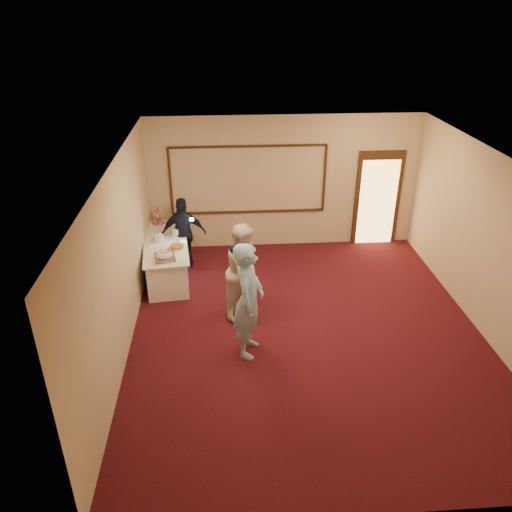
{
  "coord_description": "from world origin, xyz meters",
  "views": [
    {
      "loc": [
        -1.39,
        -7.02,
        5.14
      ],
      "look_at": [
        -0.83,
        0.69,
        1.15
      ],
      "focal_mm": 35.0,
      "sensor_mm": 36.0,
      "label": 1
    }
  ],
  "objects_px": {
    "pavlova_tray": "(165,256)",
    "tart": "(177,247)",
    "buffet_table": "(167,258)",
    "plate_stack_a": "(160,238)",
    "cupcake_stand": "(158,217)",
    "man": "(248,300)",
    "woman": "(245,271)",
    "plate_stack_b": "(176,232)",
    "guest": "(184,234)"
  },
  "relations": [
    {
      "from": "buffet_table",
      "to": "plate_stack_a",
      "type": "distance_m",
      "value": 0.47
    },
    {
      "from": "pavlova_tray",
      "to": "cupcake_stand",
      "type": "xyz_separation_m",
      "value": [
        -0.3,
        1.76,
        0.07
      ]
    },
    {
      "from": "plate_stack_a",
      "to": "man",
      "type": "distance_m",
      "value": 3.13
    },
    {
      "from": "tart",
      "to": "cupcake_stand",
      "type": "bearing_deg",
      "value": 110.7
    },
    {
      "from": "buffet_table",
      "to": "woman",
      "type": "height_order",
      "value": "woman"
    },
    {
      "from": "pavlova_tray",
      "to": "tart",
      "type": "xyz_separation_m",
      "value": [
        0.18,
        0.49,
        -0.05
      ]
    },
    {
      "from": "cupcake_stand",
      "to": "man",
      "type": "relative_size",
      "value": 0.21
    },
    {
      "from": "plate_stack_a",
      "to": "woman",
      "type": "xyz_separation_m",
      "value": [
        1.64,
        -1.55,
        0.04
      ]
    },
    {
      "from": "cupcake_stand",
      "to": "woman",
      "type": "xyz_separation_m",
      "value": [
        1.76,
        -2.51,
        -0.03
      ]
    },
    {
      "from": "plate_stack_a",
      "to": "guest",
      "type": "height_order",
      "value": "guest"
    },
    {
      "from": "tart",
      "to": "guest",
      "type": "xyz_separation_m",
      "value": [
        0.1,
        0.65,
        -0.02
      ]
    },
    {
      "from": "tart",
      "to": "man",
      "type": "height_order",
      "value": "man"
    },
    {
      "from": "cupcake_stand",
      "to": "plate_stack_a",
      "type": "bearing_deg",
      "value": -82.84
    },
    {
      "from": "tart",
      "to": "man",
      "type": "xyz_separation_m",
      "value": [
        1.28,
        -2.34,
        0.18
      ]
    },
    {
      "from": "plate_stack_a",
      "to": "guest",
      "type": "distance_m",
      "value": 0.58
    },
    {
      "from": "plate_stack_b",
      "to": "buffet_table",
      "type": "bearing_deg",
      "value": -125.78
    },
    {
      "from": "buffet_table",
      "to": "pavlova_tray",
      "type": "bearing_deg",
      "value": -85.04
    },
    {
      "from": "pavlova_tray",
      "to": "tart",
      "type": "relative_size",
      "value": 1.74
    },
    {
      "from": "pavlova_tray",
      "to": "cupcake_stand",
      "type": "height_order",
      "value": "cupcake_stand"
    },
    {
      "from": "buffet_table",
      "to": "tart",
      "type": "xyz_separation_m",
      "value": [
        0.25,
        -0.32,
        0.41
      ]
    },
    {
      "from": "buffet_table",
      "to": "tart",
      "type": "height_order",
      "value": "tart"
    },
    {
      "from": "buffet_table",
      "to": "man",
      "type": "xyz_separation_m",
      "value": [
        1.53,
        -2.66,
        0.59
      ]
    },
    {
      "from": "plate_stack_a",
      "to": "guest",
      "type": "bearing_deg",
      "value": 35.59
    },
    {
      "from": "tart",
      "to": "man",
      "type": "relative_size",
      "value": 0.16
    },
    {
      "from": "plate_stack_a",
      "to": "plate_stack_b",
      "type": "distance_m",
      "value": 0.43
    },
    {
      "from": "tart",
      "to": "woman",
      "type": "height_order",
      "value": "woman"
    },
    {
      "from": "pavlova_tray",
      "to": "tart",
      "type": "bearing_deg",
      "value": 69.24
    },
    {
      "from": "cupcake_stand",
      "to": "plate_stack_a",
      "type": "relative_size",
      "value": 2.29
    },
    {
      "from": "woman",
      "to": "buffet_table",
      "type": "bearing_deg",
      "value": 74.22
    },
    {
      "from": "cupcake_stand",
      "to": "man",
      "type": "height_order",
      "value": "man"
    },
    {
      "from": "plate_stack_b",
      "to": "guest",
      "type": "height_order",
      "value": "guest"
    },
    {
      "from": "pavlova_tray",
      "to": "plate_stack_b",
      "type": "height_order",
      "value": "pavlova_tray"
    },
    {
      "from": "cupcake_stand",
      "to": "woman",
      "type": "bearing_deg",
      "value": -54.98
    },
    {
      "from": "buffet_table",
      "to": "tart",
      "type": "bearing_deg",
      "value": -51.35
    },
    {
      "from": "plate_stack_b",
      "to": "woman",
      "type": "height_order",
      "value": "woman"
    },
    {
      "from": "tart",
      "to": "woman",
      "type": "xyz_separation_m",
      "value": [
        1.28,
        -1.24,
        0.09
      ]
    },
    {
      "from": "plate_stack_b",
      "to": "guest",
      "type": "relative_size",
      "value": 0.12
    },
    {
      "from": "buffet_table",
      "to": "woman",
      "type": "bearing_deg",
      "value": -45.39
    },
    {
      "from": "pavlova_tray",
      "to": "guest",
      "type": "height_order",
      "value": "guest"
    },
    {
      "from": "pavlova_tray",
      "to": "man",
      "type": "height_order",
      "value": "man"
    },
    {
      "from": "buffet_table",
      "to": "tart",
      "type": "relative_size",
      "value": 7.5
    },
    {
      "from": "guest",
      "to": "man",
      "type": "bearing_deg",
      "value": 109.14
    },
    {
      "from": "pavlova_tray",
      "to": "man",
      "type": "distance_m",
      "value": 2.37
    },
    {
      "from": "tart",
      "to": "guest",
      "type": "bearing_deg",
      "value": 80.87
    },
    {
      "from": "plate_stack_a",
      "to": "plate_stack_b",
      "type": "xyz_separation_m",
      "value": [
        0.32,
        0.29,
        0.01
      ]
    },
    {
      "from": "cupcake_stand",
      "to": "tart",
      "type": "xyz_separation_m",
      "value": [
        0.48,
        -1.28,
        -0.12
      ]
    },
    {
      "from": "pavlova_tray",
      "to": "guest",
      "type": "relative_size",
      "value": 0.34
    },
    {
      "from": "pavlova_tray",
      "to": "man",
      "type": "bearing_deg",
      "value": -51.78
    },
    {
      "from": "cupcake_stand",
      "to": "plate_stack_b",
      "type": "bearing_deg",
      "value": -56.94
    },
    {
      "from": "pavlova_tray",
      "to": "plate_stack_b",
      "type": "distance_m",
      "value": 1.1
    }
  ]
}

